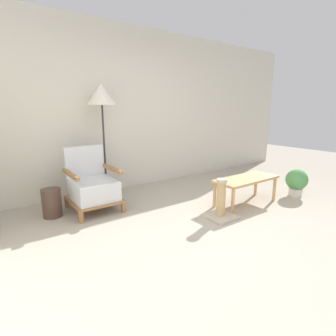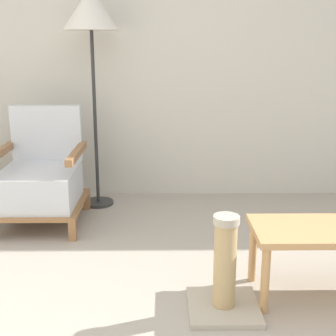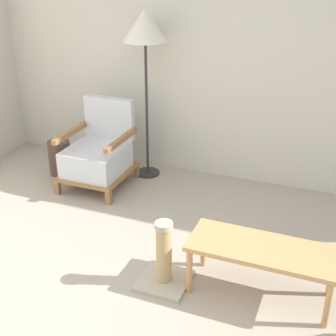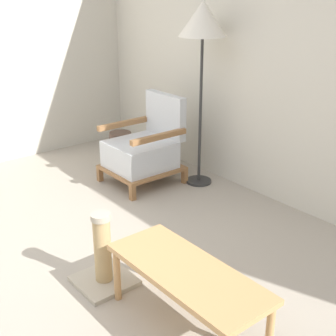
{
  "view_description": "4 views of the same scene",
  "coord_description": "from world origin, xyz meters",
  "px_view_note": "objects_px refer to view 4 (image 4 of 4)",
  "views": [
    {
      "loc": [
        -2.16,
        -1.65,
        1.38
      ],
      "look_at": [
        -0.06,
        1.29,
        0.55
      ],
      "focal_mm": 28.0,
      "sensor_mm": 36.0,
      "label": 1
    },
    {
      "loc": [
        -0.09,
        -1.62,
        1.33
      ],
      "look_at": [
        -0.06,
        1.29,
        0.55
      ],
      "focal_mm": 50.0,
      "sensor_mm": 36.0,
      "label": 2
    },
    {
      "loc": [
        1.27,
        -2.04,
        2.24
      ],
      "look_at": [
        -0.06,
        1.29,
        0.55
      ],
      "focal_mm": 50.0,
      "sensor_mm": 36.0,
      "label": 3
    },
    {
      "loc": [
        2.54,
        -0.81,
        1.88
      ],
      "look_at": [
        -0.06,
        1.29,
        0.55
      ],
      "focal_mm": 50.0,
      "sensor_mm": 36.0,
      "label": 4
    }
  ],
  "objects_px": {
    "floor_lamp": "(203,25)",
    "coffee_table": "(187,277)",
    "armchair": "(144,149)",
    "scratching_post": "(103,260)",
    "vase": "(121,149)"
  },
  "relations": [
    {
      "from": "armchair",
      "to": "vase",
      "type": "bearing_deg",
      "value": 173.31
    },
    {
      "from": "armchair",
      "to": "floor_lamp",
      "type": "height_order",
      "value": "floor_lamp"
    },
    {
      "from": "vase",
      "to": "scratching_post",
      "type": "xyz_separation_m",
      "value": [
        1.75,
        -1.3,
        -0.01
      ]
    },
    {
      "from": "floor_lamp",
      "to": "vase",
      "type": "height_order",
      "value": "floor_lamp"
    },
    {
      "from": "scratching_post",
      "to": "vase",
      "type": "bearing_deg",
      "value": 143.44
    },
    {
      "from": "floor_lamp",
      "to": "coffee_table",
      "type": "height_order",
      "value": "floor_lamp"
    },
    {
      "from": "armchair",
      "to": "floor_lamp",
      "type": "xyz_separation_m",
      "value": [
        0.36,
        0.4,
        1.18
      ]
    },
    {
      "from": "coffee_table",
      "to": "vase",
      "type": "distance_m",
      "value": 2.68
    },
    {
      "from": "armchair",
      "to": "coffee_table",
      "type": "distance_m",
      "value": 2.19
    },
    {
      "from": "coffee_table",
      "to": "scratching_post",
      "type": "relative_size",
      "value": 1.98
    },
    {
      "from": "armchair",
      "to": "scratching_post",
      "type": "height_order",
      "value": "armchair"
    },
    {
      "from": "armchair",
      "to": "vase",
      "type": "xyz_separation_m",
      "value": [
        -0.52,
        0.06,
        -0.15
      ]
    },
    {
      "from": "armchair",
      "to": "scratching_post",
      "type": "xyz_separation_m",
      "value": [
        1.22,
        -1.23,
        -0.16
      ]
    },
    {
      "from": "coffee_table",
      "to": "scratching_post",
      "type": "xyz_separation_m",
      "value": [
        -0.67,
        -0.14,
        -0.17
      ]
    },
    {
      "from": "coffee_table",
      "to": "scratching_post",
      "type": "distance_m",
      "value": 0.71
    }
  ]
}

